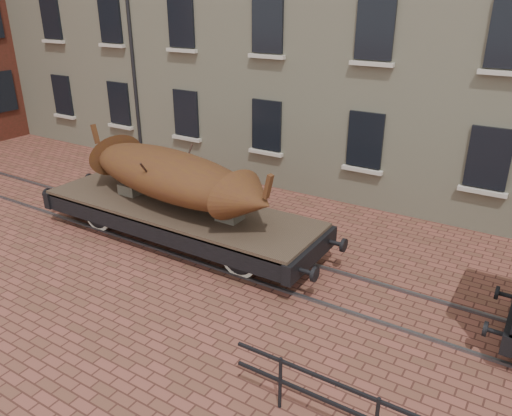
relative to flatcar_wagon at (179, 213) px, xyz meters
The scene contains 4 objects.
ground 2.45m from the flatcar_wagon, ahead, with size 90.00×90.00×0.00m, color brown.
rail_track 2.44m from the flatcar_wagon, ahead, with size 30.00×1.52×0.06m.
flatcar_wagon is the anchor object (origin of this frame).
iron_boat 1.09m from the flatcar_wagon, behind, with size 6.99×2.87×1.66m.
Camera 1 is at (5.99, -9.33, 6.27)m, focal length 35.00 mm.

